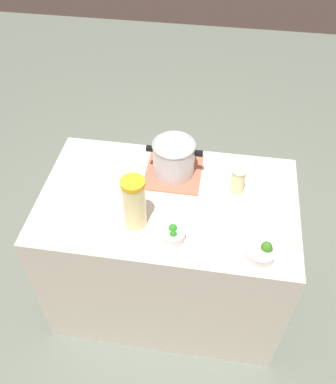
% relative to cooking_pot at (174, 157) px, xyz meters
% --- Properties ---
extents(ground_plane, '(8.00, 8.00, 0.00)m').
position_rel_cooking_pot_xyz_m(ground_plane, '(-0.00, -0.20, -1.02)').
color(ground_plane, slate).
extents(counter_slab, '(1.31, 0.79, 0.92)m').
position_rel_cooking_pot_xyz_m(counter_slab, '(-0.00, -0.20, -0.56)').
color(counter_slab, beige).
rests_on(counter_slab, ground_plane).
extents(dish_cloth, '(0.30, 0.32, 0.01)m').
position_rel_cooking_pot_xyz_m(dish_cloth, '(0.00, 0.00, -0.10)').
color(dish_cloth, '#B96149').
rests_on(dish_cloth, counter_slab).
extents(cooking_pot, '(0.29, 0.23, 0.19)m').
position_rel_cooking_pot_xyz_m(cooking_pot, '(0.00, 0.00, 0.00)').
color(cooking_pot, '#B7B7BC').
rests_on(cooking_pot, dish_cloth).
extents(lemonade_pitcher, '(0.11, 0.11, 0.28)m').
position_rel_cooking_pot_xyz_m(lemonade_pitcher, '(-0.13, -0.38, 0.04)').
color(lemonade_pitcher, '#F0E59D').
rests_on(lemonade_pitcher, counter_slab).
extents(mason_jar, '(0.07, 0.07, 0.14)m').
position_rel_cooking_pot_xyz_m(mason_jar, '(0.34, -0.09, -0.04)').
color(mason_jar, beige).
rests_on(mason_jar, counter_slab).
extents(broccoli_bowl_front, '(0.14, 0.14, 0.09)m').
position_rel_cooking_pot_xyz_m(broccoli_bowl_front, '(0.46, -0.48, -0.07)').
color(broccoli_bowl_front, silver).
rests_on(broccoli_bowl_front, counter_slab).
extents(broccoli_bowl_center, '(0.11, 0.11, 0.07)m').
position_rel_cooking_pot_xyz_m(broccoli_bowl_center, '(0.06, -0.44, -0.07)').
color(broccoli_bowl_center, silver).
rests_on(broccoli_bowl_center, counter_slab).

